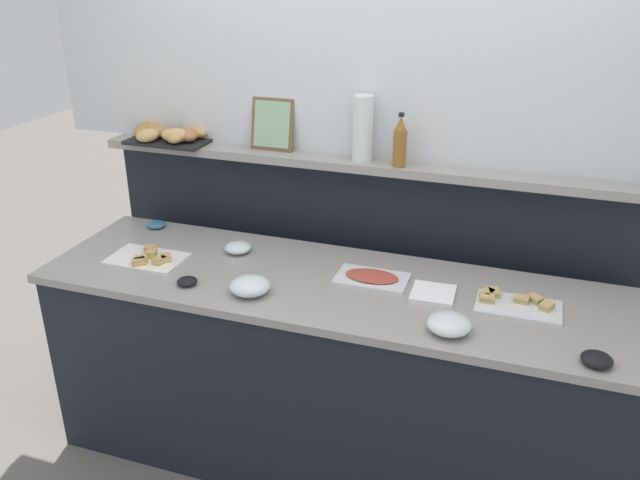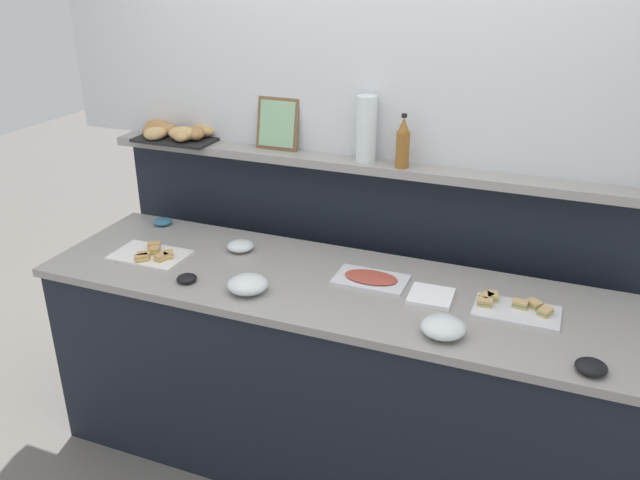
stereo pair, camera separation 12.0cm
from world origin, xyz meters
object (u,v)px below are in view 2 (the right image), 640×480
(sandwich_platter_front, at_px, (514,308))
(condiment_bowl_teal, at_px, (591,367))
(cold_cuts_platter, at_px, (371,279))
(glass_bowl_small, at_px, (443,328))
(bread_basket, at_px, (176,133))
(napkin_stack, at_px, (431,296))
(sandwich_platter_side, at_px, (151,254))
(condiment_bowl_dark, at_px, (163,222))
(framed_picture, at_px, (278,124))
(glass_bowl_medium, at_px, (248,285))
(condiment_bowl_red, at_px, (187,278))
(vinegar_bottle_amber, at_px, (403,144))
(water_carafe, at_px, (366,129))
(glass_bowl_large, at_px, (240,246))

(sandwich_platter_front, height_order, condiment_bowl_teal, same)
(cold_cuts_platter, bearing_deg, glass_bowl_small, -40.02)
(bread_basket, bearing_deg, cold_cuts_platter, -17.71)
(napkin_stack, bearing_deg, sandwich_platter_side, -176.16)
(condiment_bowl_dark, bearing_deg, framed_picture, 22.21)
(glass_bowl_medium, distance_m, condiment_bowl_red, 0.28)
(glass_bowl_small, distance_m, condiment_bowl_dark, 1.60)
(sandwich_platter_side, xyz_separation_m, cold_cuts_platter, (0.99, 0.14, -0.00))
(glass_bowl_medium, bearing_deg, condiment_bowl_red, -176.53)
(bread_basket, bearing_deg, glass_bowl_small, -24.02)
(framed_picture, bearing_deg, sandwich_platter_front, -20.89)
(sandwich_platter_side, distance_m, glass_bowl_medium, 0.57)
(sandwich_platter_front, bearing_deg, vinegar_bottle_amber, 145.66)
(water_carafe, bearing_deg, bread_basket, -179.14)
(condiment_bowl_dark, height_order, napkin_stack, condiment_bowl_dark)
(bread_basket, bearing_deg, water_carafe, 0.86)
(condiment_bowl_red, relative_size, bread_basket, 0.20)
(glass_bowl_medium, xyz_separation_m, vinegar_bottle_amber, (0.45, 0.62, 0.47))
(condiment_bowl_red, distance_m, bread_basket, 0.89)
(glass_bowl_small, bearing_deg, cold_cuts_platter, 139.98)
(sandwich_platter_side, distance_m, cold_cuts_platter, 1.00)
(napkin_stack, xyz_separation_m, framed_picture, (-0.88, 0.48, 0.50))
(glass_bowl_medium, relative_size, condiment_bowl_teal, 1.59)
(sandwich_platter_side, height_order, glass_bowl_large, glass_bowl_large)
(napkin_stack, bearing_deg, bread_basket, 163.31)
(condiment_bowl_teal, xyz_separation_m, napkin_stack, (-0.60, 0.29, -0.01))
(glass_bowl_large, height_order, condiment_bowl_teal, glass_bowl_large)
(glass_bowl_small, xyz_separation_m, condiment_bowl_red, (-1.07, 0.02, -0.01))
(condiment_bowl_red, distance_m, water_carafe, 1.01)
(cold_cuts_platter, distance_m, glass_bowl_small, 0.48)
(sandwich_platter_front, height_order, condiment_bowl_red, sandwich_platter_front)
(sandwich_platter_side, xyz_separation_m, glass_bowl_small, (1.35, -0.17, 0.02))
(glass_bowl_medium, xyz_separation_m, water_carafe, (0.27, 0.65, 0.51))
(sandwich_platter_front, distance_m, condiment_bowl_teal, 0.42)
(bread_basket, height_order, framed_picture, framed_picture)
(condiment_bowl_dark, bearing_deg, glass_bowl_medium, -32.96)
(condiment_bowl_teal, height_order, bread_basket, bread_basket)
(framed_picture, bearing_deg, napkin_stack, -28.50)
(glass_bowl_large, bearing_deg, glass_bowl_small, -20.13)
(sandwich_platter_front, height_order, glass_bowl_medium, glass_bowl_medium)
(glass_bowl_small, height_order, water_carafe, water_carafe)
(glass_bowl_small, relative_size, vinegar_bottle_amber, 0.68)
(condiment_bowl_red, xyz_separation_m, condiment_bowl_dark, (-0.45, 0.49, 0.00))
(condiment_bowl_teal, distance_m, water_carafe, 1.36)
(sandwich_platter_side, xyz_separation_m, condiment_bowl_red, (0.28, -0.15, 0.00))
(condiment_bowl_teal, bearing_deg, glass_bowl_medium, 176.61)
(napkin_stack, bearing_deg, cold_cuts_platter, 167.79)
(sandwich_platter_front, relative_size, cold_cuts_platter, 1.07)
(sandwich_platter_side, xyz_separation_m, condiment_bowl_teal, (1.85, -0.21, 0.01))
(cold_cuts_platter, bearing_deg, condiment_bowl_red, -157.73)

